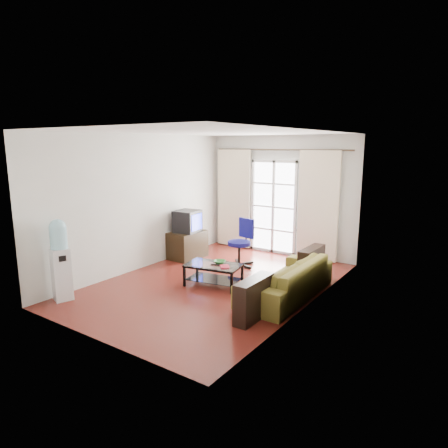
# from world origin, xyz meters

# --- Properties ---
(floor) EXTENTS (5.20, 5.20, 0.00)m
(floor) POSITION_xyz_m (0.00, 0.00, 0.00)
(floor) COLOR maroon
(floor) RESTS_ON ground
(ceiling) EXTENTS (5.20, 5.20, 0.00)m
(ceiling) POSITION_xyz_m (0.00, 0.00, 2.70)
(ceiling) COLOR white
(ceiling) RESTS_ON wall_back
(wall_back) EXTENTS (3.60, 0.02, 2.70)m
(wall_back) POSITION_xyz_m (0.00, 2.60, 1.35)
(wall_back) COLOR silver
(wall_back) RESTS_ON floor
(wall_front) EXTENTS (3.60, 0.02, 2.70)m
(wall_front) POSITION_xyz_m (0.00, -2.60, 1.35)
(wall_front) COLOR silver
(wall_front) RESTS_ON floor
(wall_left) EXTENTS (0.02, 5.20, 2.70)m
(wall_left) POSITION_xyz_m (-1.80, 0.00, 1.35)
(wall_left) COLOR silver
(wall_left) RESTS_ON floor
(wall_right) EXTENTS (0.02, 5.20, 2.70)m
(wall_right) POSITION_xyz_m (1.80, 0.00, 1.35)
(wall_right) COLOR silver
(wall_right) RESTS_ON floor
(french_door) EXTENTS (1.16, 0.06, 2.15)m
(french_door) POSITION_xyz_m (-0.15, 2.54, 1.07)
(french_door) COLOR white
(french_door) RESTS_ON wall_back
(curtain_rod) EXTENTS (3.30, 0.04, 0.04)m
(curtain_rod) POSITION_xyz_m (0.00, 2.50, 2.38)
(curtain_rod) COLOR #4C3F2D
(curtain_rod) RESTS_ON wall_back
(curtain_left) EXTENTS (0.90, 0.07, 2.35)m
(curtain_left) POSITION_xyz_m (-1.20, 2.48, 1.20)
(curtain_left) COLOR beige
(curtain_left) RESTS_ON curtain_rod
(curtain_right) EXTENTS (0.90, 0.07, 2.35)m
(curtain_right) POSITION_xyz_m (0.95, 2.48, 1.20)
(curtain_right) COLOR beige
(curtain_right) RESTS_ON curtain_rod
(radiator) EXTENTS (0.64, 0.12, 0.64)m
(radiator) POSITION_xyz_m (0.80, 2.50, 0.33)
(radiator) COLOR gray
(radiator) RESTS_ON floor
(sofa) EXTENTS (2.11, 0.83, 0.61)m
(sofa) POSITION_xyz_m (1.35, 0.18, 0.31)
(sofa) COLOR brown
(sofa) RESTS_ON floor
(coffee_table) EXTENTS (1.06, 0.73, 0.40)m
(coffee_table) POSITION_xyz_m (0.04, -0.09, 0.25)
(coffee_table) COLOR silver
(coffee_table) RESTS_ON floor
(bowl) EXTENTS (0.37, 0.37, 0.05)m
(bowl) POSITION_xyz_m (0.10, 0.02, 0.42)
(bowl) COLOR #338D39
(bowl) RESTS_ON coffee_table
(book) EXTENTS (0.36, 0.37, 0.02)m
(book) POSITION_xyz_m (0.24, -0.17, 0.41)
(book) COLOR maroon
(book) RESTS_ON coffee_table
(remote) EXTENTS (0.16, 0.08, 0.02)m
(remote) POSITION_xyz_m (0.10, -0.11, 0.40)
(remote) COLOR black
(remote) RESTS_ON coffee_table
(tv_stand) EXTENTS (0.58, 0.84, 0.60)m
(tv_stand) POSITION_xyz_m (-1.49, 1.04, 0.30)
(tv_stand) COLOR black
(tv_stand) RESTS_ON floor
(crt_tv) EXTENTS (0.57, 0.57, 0.48)m
(crt_tv) POSITION_xyz_m (-1.49, 1.02, 0.84)
(crt_tv) COLOR black
(crt_tv) RESTS_ON tv_stand
(task_chair) EXTENTS (0.79, 0.79, 0.98)m
(task_chair) POSITION_xyz_m (-0.21, 1.21, 0.29)
(task_chair) COLOR black
(task_chair) RESTS_ON floor
(water_cooler) EXTENTS (0.35, 0.35, 1.34)m
(water_cooler) POSITION_xyz_m (-1.60, -2.02, 0.70)
(water_cooler) COLOR silver
(water_cooler) RESTS_ON floor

